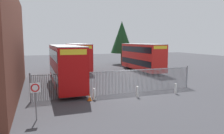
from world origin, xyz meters
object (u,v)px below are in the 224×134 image
bollard_near_left (94,94)px  bollard_near_right (176,89)px  speed_limit_sign_post (35,92)px  traffic_cone_by_gate (90,97)px  double_decker_bus_behind_fence_right (78,56)px  double_decker_bus_behind_fence_left (142,56)px  bollard_center_front (137,92)px  double_decker_bus_near_gate (65,65)px

bollard_near_left → bollard_near_right: size_ratio=1.00×
bollard_near_left → speed_limit_sign_post: speed_limit_sign_post is taller
traffic_cone_by_gate → double_decker_bus_behind_fence_right: bearing=82.2°
double_decker_bus_behind_fence_left → bollard_near_right: (-4.03, -14.33, -1.95)m
bollard_center_front → bollard_near_right: size_ratio=1.00×
double_decker_bus_near_gate → bollard_center_front: (5.34, -6.05, -1.95)m
double_decker_bus_behind_fence_right → bollard_near_left: 18.39m
double_decker_bus_behind_fence_left → traffic_cone_by_gate: 18.51m
traffic_cone_by_gate → speed_limit_sign_post: bearing=-143.4°
double_decker_bus_near_gate → speed_limit_sign_post: bearing=-108.6°
bollard_near_left → bollard_center_front: bearing=-8.3°
double_decker_bus_behind_fence_right → bollard_center_front: 18.88m
bollard_center_front → traffic_cone_by_gate: (-4.17, 0.37, -0.19)m
double_decker_bus_near_gate → speed_limit_sign_post: double_decker_bus_near_gate is taller
bollard_near_right → traffic_cone_by_gate: 8.08m
double_decker_bus_near_gate → traffic_cone_by_gate: (1.17, -5.68, -2.13)m
speed_limit_sign_post → bollard_near_left: bearing=35.4°
double_decker_bus_near_gate → bollard_center_front: double_decker_bus_near_gate is taller
bollard_center_front → bollard_near_right: same height
double_decker_bus_behind_fence_left → bollard_near_left: (-11.66, -13.67, -1.95)m
double_decker_bus_near_gate → speed_limit_sign_post: size_ratio=4.50×
double_decker_bus_near_gate → bollard_near_right: (9.24, -6.16, -1.95)m
speed_limit_sign_post → bollard_center_front: bearing=18.0°
double_decker_bus_behind_fence_left → double_decker_bus_behind_fence_right: (-9.58, 4.49, 0.00)m
double_decker_bus_behind_fence_left → bollard_near_left: 18.07m
bollard_center_front → bollard_near_right: bearing=-1.6°
double_decker_bus_behind_fence_right → bollard_near_right: 19.72m
double_decker_bus_behind_fence_left → bollard_center_front: double_decker_bus_behind_fence_left is taller
traffic_cone_by_gate → double_decker_bus_behind_fence_left: bearing=48.9°
double_decker_bus_near_gate → speed_limit_sign_post: 9.25m
double_decker_bus_behind_fence_left → traffic_cone_by_gate: double_decker_bus_behind_fence_left is taller
double_decker_bus_near_gate → traffic_cone_by_gate: bearing=-78.3°
bollard_center_front → traffic_cone_by_gate: bollard_center_front is taller
double_decker_bus_behind_fence_right → speed_limit_sign_post: (-6.63, -21.40, -0.65)m
double_decker_bus_behind_fence_right → double_decker_bus_near_gate: bearing=-106.2°
double_decker_bus_near_gate → double_decker_bus_behind_fence_left: 15.57m
bollard_near_right → double_decker_bus_behind_fence_right: bearing=106.5°
double_decker_bus_near_gate → double_decker_bus_behind_fence_left: size_ratio=1.00×
traffic_cone_by_gate → bollard_near_left: bearing=22.0°
bollard_near_left → traffic_cone_by_gate: bollard_near_left is taller
bollard_near_right → double_decker_bus_behind_fence_left: bearing=74.3°
double_decker_bus_behind_fence_right → speed_limit_sign_post: double_decker_bus_behind_fence_right is taller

